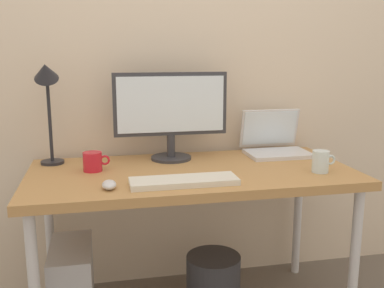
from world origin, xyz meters
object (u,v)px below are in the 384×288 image
(monitor, at_px, (171,110))
(desk_lamp, at_px, (47,89))
(laptop, at_px, (274,143))
(wastebasket, at_px, (213,285))
(glass_cup, at_px, (321,161))
(desk, at_px, (192,183))
(mouse, at_px, (109,185))
(coffee_mug, at_px, (93,162))
(keyboard, at_px, (184,181))

(monitor, relative_size, desk_lamp, 1.11)
(laptop, height_order, wastebasket, laptop)
(laptop, bearing_deg, glass_cup, -81.32)
(desk, distance_m, monitor, 0.38)
(laptop, xyz_separation_m, glass_cup, (0.06, -0.39, -0.01))
(desk, height_order, desk_lamp, desk_lamp)
(desk_lamp, height_order, mouse, desk_lamp)
(desk, xyz_separation_m, coffee_mug, (-0.44, 0.07, 0.11))
(glass_cup, bearing_deg, laptop, 98.68)
(mouse, height_order, coffee_mug, coffee_mug)
(laptop, distance_m, mouse, 0.98)
(laptop, relative_size, coffee_mug, 2.67)
(mouse, distance_m, coffee_mug, 0.29)
(glass_cup, relative_size, wastebasket, 0.36)
(monitor, distance_m, glass_cup, 0.75)
(desk_lamp, xyz_separation_m, coffee_mug, (0.19, -0.15, -0.32))
(monitor, relative_size, laptop, 1.74)
(monitor, distance_m, mouse, 0.58)
(monitor, bearing_deg, wastebasket, -55.76)
(monitor, xyz_separation_m, mouse, (-0.32, -0.43, -0.23))
(desk_lamp, distance_m, coffee_mug, 0.40)
(keyboard, distance_m, glass_cup, 0.63)
(monitor, xyz_separation_m, wastebasket, (0.16, -0.24, -0.83))
(coffee_mug, bearing_deg, glass_cup, -12.98)
(monitor, bearing_deg, laptop, 1.85)
(glass_cup, bearing_deg, monitor, 148.50)
(keyboard, distance_m, coffee_mug, 0.46)
(desk_lamp, distance_m, glass_cup, 1.28)
(keyboard, xyz_separation_m, mouse, (-0.30, -0.00, 0.01))
(glass_cup, bearing_deg, coffee_mug, 167.02)
(monitor, distance_m, wastebasket, 0.87)
(desk, distance_m, desk_lamp, 0.79)
(mouse, relative_size, glass_cup, 0.83)
(desk_lamp, bearing_deg, monitor, -0.10)
(monitor, distance_m, coffee_mug, 0.46)
(wastebasket, bearing_deg, laptop, 33.01)
(laptop, relative_size, glass_cup, 2.94)
(desk_lamp, bearing_deg, desk, -19.06)
(mouse, distance_m, glass_cup, 0.93)
(mouse, height_order, wastebasket, mouse)
(desk, relative_size, wastebasket, 4.89)
(coffee_mug, distance_m, glass_cup, 1.02)
(monitor, xyz_separation_m, desk_lamp, (-0.57, 0.00, 0.11))
(desk, height_order, mouse, mouse)
(coffee_mug, height_order, wastebasket, coffee_mug)
(laptop, bearing_deg, keyboard, -142.05)
(glass_cup, bearing_deg, mouse, -176.58)
(desk, height_order, wastebasket, desk)
(desk, bearing_deg, keyboard, -110.42)
(keyboard, bearing_deg, coffee_mug, 142.22)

